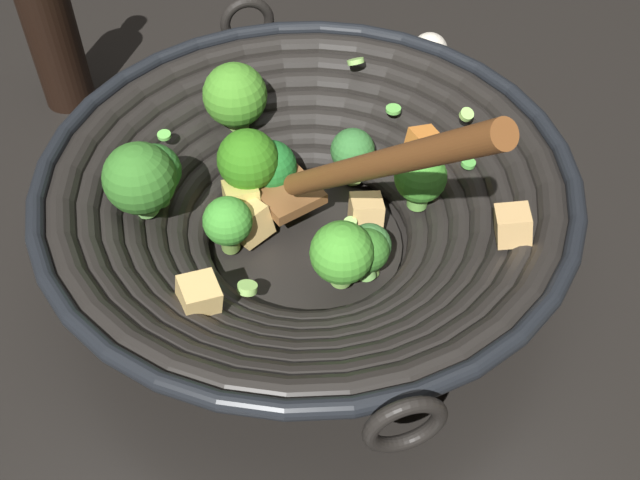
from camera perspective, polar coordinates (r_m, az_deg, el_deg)
The scene contains 4 objects.
ground_plane at distance 0.67m, azimuth -0.89°, elevation -0.75°, with size 4.00×4.00×0.00m, color black.
wok at distance 0.62m, azimuth -1.13°, elevation 3.09°, with size 0.43×0.46×0.26m.
soy_sauce_bottle at distance 0.83m, azimuth -19.29°, elevation 13.97°, with size 0.05×0.05×0.18m.
garlic_bulb at distance 0.87m, azimuth 8.18°, elevation 13.82°, with size 0.04×0.04×0.04m, color silver.
Camera 1 is at (0.22, 0.38, 0.50)m, focal length 42.73 mm.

